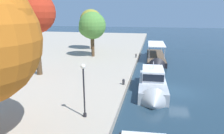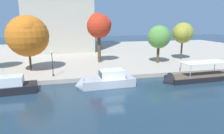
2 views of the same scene
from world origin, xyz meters
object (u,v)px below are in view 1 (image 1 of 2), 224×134
Objects in this scene: mooring_bollard_2 at (124,81)px; tree_1 at (91,21)px; lamp_post at (84,87)px; tree_3 at (34,10)px; tour_boat_2 at (156,59)px; tree_0 at (92,26)px; motor_yacht_1 at (153,87)px; mooring_bollard_1 at (136,55)px.

mooring_bollard_2 is 0.08× the size of tree_1.
lamp_post is 0.39× the size of tree_3.
tour_boat_2 is 13.17m from tree_0.
tree_1 is (21.45, 10.42, 5.97)m from mooring_bollard_2.
tree_3 is at bearing 164.29° from tree_0.
tree_3 is (1.71, 11.43, 7.85)m from mooring_bollard_2.
tree_1 is at bearing -149.80° from motor_yacht_1.
motor_yacht_1 is 2.13× the size of lamp_post.
lamp_post reaches higher than tour_boat_2.
mooring_bollard_2 is at bearing -98.51° from tree_3.
lamp_post is (-7.72, 5.14, 2.49)m from motor_yacht_1.
lamp_post is at bearing -164.57° from tree_0.
tree_0 reaches higher than motor_yacht_1.
tree_3 reaches higher than tree_1.
lamp_post reaches higher than motor_yacht_1.
motor_yacht_1 is 15.16m from mooring_bollard_1.
lamp_post reaches higher than mooring_bollard_1.
tree_1 is 19.86m from tree_3.
tree_3 is at bearing 44.97° from lamp_post.
tour_boat_2 is at bearing -13.45° from lamp_post.
lamp_post is at bearing 174.90° from mooring_bollard_1.
tree_0 reaches higher than lamp_post.
lamp_post is at bearing -35.82° from motor_yacht_1.
tour_boat_2 reaches higher than mooring_bollard_1.
tree_1 reaches higher than tree_0.
mooring_bollard_1 is at bearing -85.66° from tree_0.
mooring_bollard_2 is 8.35m from lamp_post.
lamp_post is 30.76m from tree_1.
tree_1 is at bearing -114.28° from tour_boat_2.
tree_3 reaches higher than lamp_post.
motor_yacht_1 is 26.31m from tree_1.
tree_1 is at bearing -2.91° from tree_3.
tree_1 is 0.81× the size of tree_3.
mooring_bollard_1 is 22.75m from lamp_post.
mooring_bollard_1 reaches higher than mooring_bollard_2.
tree_0 is (-1.49, 11.66, 5.94)m from tour_boat_2.
mooring_bollard_1 is at bearing -170.28° from motor_yacht_1.
motor_yacht_1 reaches higher than mooring_bollard_1.
tree_0 is (-0.61, 8.07, 5.19)m from mooring_bollard_1.
motor_yacht_1 is 15.72m from tour_boat_2.
tree_3 is at bearing 177.09° from tree_1.
mooring_bollard_2 is at bearing -94.29° from motor_yacht_1.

